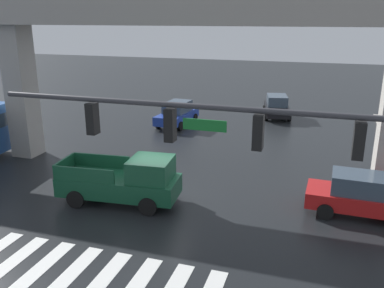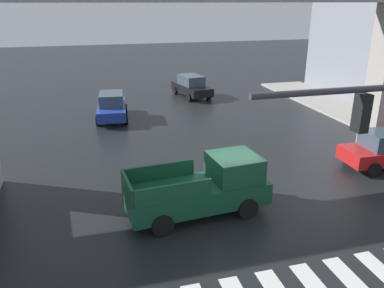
% 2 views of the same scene
% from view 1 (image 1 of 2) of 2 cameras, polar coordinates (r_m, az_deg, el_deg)
% --- Properties ---
extents(ground_plane, '(120.00, 120.00, 0.00)m').
position_cam_1_polar(ground_plane, '(18.04, -4.82, -7.86)').
color(ground_plane, black).
extents(crosswalk_stripes, '(8.25, 2.80, 0.01)m').
position_cam_1_polar(crosswalk_stripes, '(13.70, -14.21, -17.25)').
color(crosswalk_stripes, silver).
rests_on(crosswalk_stripes, ground).
extents(elevated_overpass, '(49.00, 2.02, 8.48)m').
position_cam_1_polar(elevated_overpass, '(19.65, -1.29, 15.85)').
color(elevated_overpass, '#9E9991').
rests_on(elevated_overpass, ground).
extents(pickup_truck, '(5.25, 2.43, 2.08)m').
position_cam_1_polar(pickup_truck, '(17.64, -9.25, -5.13)').
color(pickup_truck, '#14472D').
rests_on(pickup_truck, ground).
extents(sedan_black, '(2.58, 4.56, 1.72)m').
position_cam_1_polar(sedan_black, '(33.25, 11.74, 5.17)').
color(sedan_black, black).
rests_on(sedan_black, ground).
extents(sedan_red, '(4.36, 2.08, 1.72)m').
position_cam_1_polar(sedan_red, '(17.76, 22.58, -6.62)').
color(sedan_red, red).
rests_on(sedan_red, ground).
extents(sedan_blue, '(2.26, 4.44, 1.72)m').
position_cam_1_polar(sedan_blue, '(30.12, -2.10, 4.28)').
color(sedan_blue, '#1E3899').
rests_on(sedan_blue, ground).
extents(traffic_signal_mast, '(10.89, 0.32, 6.20)m').
position_cam_1_polar(traffic_signal_mast, '(9.78, 9.96, -0.76)').
color(traffic_signal_mast, '#38383D').
rests_on(traffic_signal_mast, ground).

